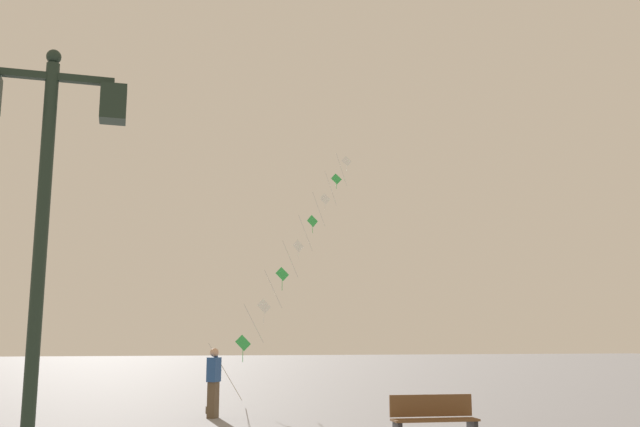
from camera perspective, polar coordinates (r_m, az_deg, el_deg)
The scene contains 5 objects.
ground_plane at distance 20.52m, azimuth -12.82°, elevation -15.24°, with size 160.00×160.00×0.00m, color gray.
twin_lantern_lamp_post at distance 8.03m, azimuth -21.27°, elevation 1.97°, with size 1.58×0.28×5.01m.
kite_train at distance 25.83m, azimuth -1.68°, elevation -2.51°, with size 7.43×10.28×10.14m.
kite_flyer at distance 18.42m, azimuth -8.54°, elevation -13.15°, with size 0.45×0.60×1.71m.
park_bench at distance 13.79m, azimuth 9.14°, elevation -16.04°, with size 1.63×0.59×0.89m.
Camera 1 is at (-1.14, -0.41, 1.86)m, focal length 39.81 mm.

